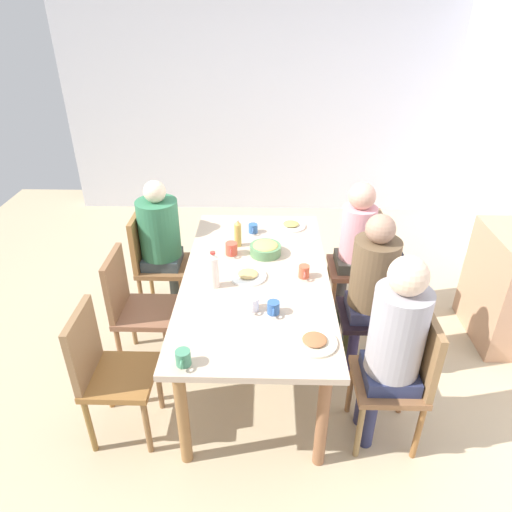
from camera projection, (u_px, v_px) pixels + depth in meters
name	position (u px, v px, depth m)	size (l,w,h in m)	color
ground_plane	(256.00, 360.00, 3.48)	(6.80, 6.80, 0.00)	tan
wall_left	(262.00, 103.00, 5.34)	(0.12, 4.60, 2.60)	silver
dining_table	(256.00, 285.00, 3.14)	(1.91, 0.98, 0.76)	#C6AC93
chair_0	(153.00, 258.00, 3.80)	(0.40, 0.40, 0.90)	brown
person_0	(161.00, 236.00, 3.69)	(0.33, 0.33, 1.19)	#36443C
chair_1	(380.00, 307.00, 3.21)	(0.40, 0.40, 0.90)	black
person_1	(371.00, 281.00, 3.10)	(0.31, 0.31, 1.22)	#332C51
chair_2	(105.00, 367.00, 2.69)	(0.40, 0.40, 0.90)	olive
chair_3	(403.00, 373.00, 2.66)	(0.40, 0.40, 0.90)	brown
person_3	(394.00, 338.00, 2.53)	(0.31, 0.31, 1.28)	#262A4C
chair_4	(133.00, 304.00, 3.24)	(0.40, 0.40, 0.90)	brown
chair_5	(364.00, 261.00, 3.76)	(0.40, 0.40, 0.90)	#90563F
person_5	(355.00, 240.00, 3.66)	(0.30, 0.30, 1.19)	#49484B
plate_0	(315.00, 341.00, 2.49)	(0.25, 0.25, 0.04)	beige
plate_1	(291.00, 225.00, 3.73)	(0.24, 0.24, 0.04)	silver
plate_2	(248.00, 275.00, 3.07)	(0.25, 0.25, 0.04)	white
bowl_0	(265.00, 249.00, 3.33)	(0.23, 0.23, 0.09)	#558655
cup_0	(273.00, 308.00, 2.71)	(0.11, 0.07, 0.08)	#315A99
cup_1	(252.00, 304.00, 2.75)	(0.11, 0.08, 0.08)	white
cup_2	(231.00, 249.00, 3.33)	(0.12, 0.09, 0.09)	#CC4D39
cup_3	(183.00, 358.00, 2.34)	(0.12, 0.08, 0.09)	#448362
cup_4	(304.00, 272.00, 3.06)	(0.11, 0.07, 0.09)	#CF563A
cup_5	(253.00, 228.00, 3.63)	(0.11, 0.07, 0.07)	#315E99
bottle_0	(238.00, 233.00, 3.41)	(0.05, 0.05, 0.22)	tan
bottle_1	(214.00, 270.00, 2.93)	(0.07, 0.07, 0.25)	silver
side_cabinet	(509.00, 287.00, 3.53)	(0.70, 0.44, 0.90)	tan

